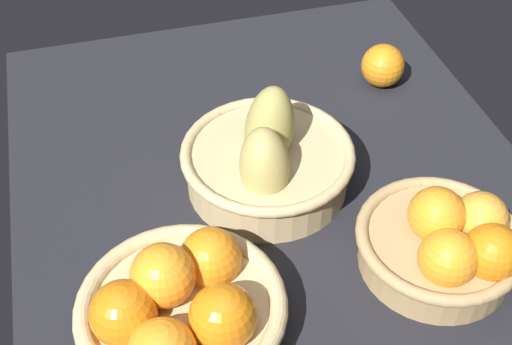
{
  "coord_description": "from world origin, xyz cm",
  "views": [
    {
      "loc": [
        -66.76,
        21.11,
        69.88
      ],
      "look_at": [
        -2.89,
        3.31,
        7.0
      ],
      "focal_mm": 48.03,
      "sensor_mm": 36.0,
      "label": 1
    }
  ],
  "objects_px": {
    "basket_far_left": "(180,309)",
    "loose_orange_front_gap": "(383,66)",
    "basket_near_left": "(446,243)",
    "basket_center_pears": "(267,161)"
  },
  "relations": [
    {
      "from": "basket_near_left",
      "to": "basket_center_pears",
      "type": "distance_m",
      "value": 0.26
    },
    {
      "from": "basket_center_pears",
      "to": "loose_orange_front_gap",
      "type": "distance_m",
      "value": 0.31
    },
    {
      "from": "basket_near_left",
      "to": "loose_orange_front_gap",
      "type": "bearing_deg",
      "value": -11.98
    },
    {
      "from": "basket_far_left",
      "to": "loose_orange_front_gap",
      "type": "distance_m",
      "value": 0.56
    },
    {
      "from": "basket_far_left",
      "to": "loose_orange_front_gap",
      "type": "xyz_separation_m",
      "value": [
        0.38,
        -0.41,
        -0.01
      ]
    },
    {
      "from": "basket_far_left",
      "to": "basket_center_pears",
      "type": "relative_size",
      "value": 1.01
    },
    {
      "from": "basket_far_left",
      "to": "basket_near_left",
      "type": "bearing_deg",
      "value": -88.85
    },
    {
      "from": "basket_near_left",
      "to": "loose_orange_front_gap",
      "type": "height_order",
      "value": "basket_near_left"
    },
    {
      "from": "basket_far_left",
      "to": "basket_near_left",
      "type": "distance_m",
      "value": 0.33
    },
    {
      "from": "basket_far_left",
      "to": "basket_near_left",
      "type": "height_order",
      "value": "same"
    }
  ]
}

